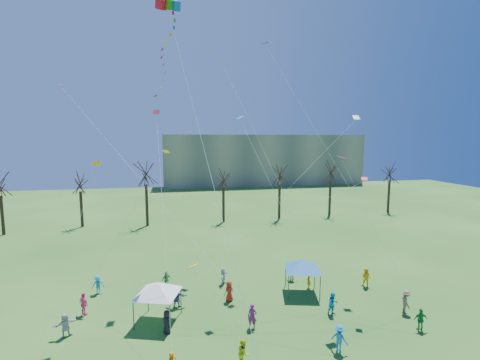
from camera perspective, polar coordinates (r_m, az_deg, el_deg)
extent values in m
cube|color=gray|center=(103.74, 3.93, 3.53)|extent=(60.00, 14.00, 15.00)
cylinder|color=black|center=(59.45, -35.50, -4.94)|extent=(0.44, 0.44, 5.76)
cylinder|color=black|center=(58.48, -25.43, -4.52)|extent=(0.44, 0.44, 5.68)
cylinder|color=black|center=(55.39, -15.61, -4.16)|extent=(0.44, 0.44, 6.71)
cylinder|color=black|center=(55.84, -2.84, -4.26)|extent=(0.44, 0.44, 5.85)
cylinder|color=black|center=(58.05, 6.73, -3.67)|extent=(0.44, 0.44, 6.25)
cylinder|color=black|center=(62.98, 15.08, -2.99)|extent=(0.44, 0.44, 6.31)
cylinder|color=black|center=(69.38, 24.03, -2.57)|extent=(0.44, 0.44, 6.01)
cube|color=red|center=(26.99, -13.32, 27.14)|extent=(0.87, 1.07, 0.95)
cube|color=#258C12|center=(26.98, -12.21, 27.17)|extent=(0.87, 1.07, 0.95)
cube|color=blue|center=(26.98, -11.09, 27.20)|extent=(0.87, 1.07, 0.95)
cylinder|color=white|center=(20.29, -5.54, 2.87)|extent=(0.02, 0.02, 23.31)
cylinder|color=#3F3F44|center=(27.31, -17.71, -21.23)|extent=(0.09, 0.09, 2.21)
cylinder|color=#3F3F44|center=(26.40, -11.86, -22.09)|extent=(0.09, 0.09, 2.21)
cylinder|color=#3F3F44|center=(29.54, -15.42, -18.87)|extent=(0.09, 0.09, 2.21)
cylinder|color=#3F3F44|center=(28.70, -10.04, -19.52)|extent=(0.09, 0.09, 2.21)
pyramid|color=white|center=(27.26, -13.86, -17.45)|extent=(4.01, 4.01, 0.95)
cylinder|color=#3F3F44|center=(30.66, 8.25, -17.69)|extent=(0.09, 0.09, 2.20)
cylinder|color=#3F3F44|center=(31.02, 13.51, -17.51)|extent=(0.09, 0.09, 2.20)
cylinder|color=#3F3F44|center=(33.14, 7.81, -15.72)|extent=(0.09, 0.09, 2.20)
cylinder|color=#3F3F44|center=(33.48, 12.64, -15.59)|extent=(0.09, 0.09, 2.20)
pyramid|color=#2262AC|center=(31.45, 10.62, -13.98)|extent=(4.07, 4.07, 0.94)
imported|color=#CCD216|center=(23.00, 0.59, -27.38)|extent=(0.79, 0.95, 1.79)
imported|color=#187DC2|center=(25.12, 16.62, -24.44)|extent=(1.25, 1.31, 1.79)
imported|color=#1C8436|center=(29.44, 28.46, -20.20)|extent=(1.03, 0.59, 1.65)
imported|color=silver|center=(28.49, -27.67, -21.04)|extent=(1.63, 1.23, 1.71)
imported|color=black|center=(26.55, -12.39, -22.55)|extent=(0.75, 0.95, 1.71)
imported|color=#862166|center=(26.51, 2.10, -22.24)|extent=(0.79, 0.66, 1.86)
imported|color=#0D8DBB|center=(29.16, 15.59, -19.66)|extent=(0.99, 0.83, 1.82)
imported|color=#856748|center=(31.42, 26.45, -18.09)|extent=(1.02, 1.35, 1.86)
imported|color=#FC549B|center=(30.73, -25.11, -18.61)|extent=(1.08, 1.09, 1.85)
imported|color=#4E4DA7|center=(29.79, -10.74, -18.99)|extent=(1.70, 0.92, 1.75)
imported|color=red|center=(30.23, -1.87, -18.41)|extent=(1.04, 0.92, 1.79)
imported|color=orange|center=(33.12, 11.65, -16.43)|extent=(0.53, 0.65, 1.55)
imported|color=yellow|center=(34.77, 20.78, -15.33)|extent=(1.13, 1.12, 1.84)
imported|color=#1785BE|center=(34.02, -23.09, -16.11)|extent=(1.15, 0.77, 1.66)
imported|color=green|center=(33.28, -12.46, -16.28)|extent=(1.00, 0.84, 1.60)
imported|color=silver|center=(33.42, -2.87, -16.01)|extent=(1.13, 1.54, 1.61)
imported|color=black|center=(34.62, 8.90, -15.09)|extent=(1.33, 1.19, 1.78)
cube|color=orange|center=(26.50, -23.32, 2.61)|extent=(0.77, 0.83, 0.36)
cylinder|color=white|center=(24.36, -27.11, -10.92)|extent=(0.01, 0.01, 12.82)
cube|color=#E225A7|center=(31.32, -14.08, 11.19)|extent=(0.64, 0.74, 0.37)
cylinder|color=white|center=(25.28, -13.07, -4.80)|extent=(0.01, 0.01, 19.50)
cube|color=#FFA71A|center=(22.73, -8.08, -14.35)|extent=(0.82, 0.77, 0.35)
cylinder|color=white|center=(22.57, -3.91, -20.51)|extent=(0.01, 0.01, 5.51)
cube|color=#19B8C2|center=(28.97, 0.04, 10.62)|extent=(0.77, 0.71, 0.29)
cylinder|color=white|center=(25.49, 7.42, -5.24)|extent=(0.01, 0.01, 17.60)
cube|color=blue|center=(37.45, 4.38, 22.30)|extent=(0.78, 0.73, 0.14)
cylinder|color=white|center=(30.52, 15.06, 4.24)|extent=(0.01, 0.01, 27.76)
cube|color=red|center=(29.18, 20.47, 0.19)|extent=(0.69, 0.74, 0.24)
cylinder|color=white|center=(25.90, -2.41, -10.79)|extent=(0.01, 0.01, 24.77)
cube|color=#69E937|center=(34.12, 19.22, 10.05)|extent=(0.73, 0.79, 0.44)
cylinder|color=white|center=(28.02, 5.95, -3.87)|extent=(0.01, 0.01, 23.72)
cube|color=purple|center=(37.85, -28.25, 14.15)|extent=(0.59, 0.69, 0.16)
cylinder|color=white|center=(29.57, -16.17, -0.40)|extent=(0.01, 0.01, 27.19)
cube|color=#FFB00D|center=(39.44, -3.03, 19.44)|extent=(0.81, 0.79, 0.23)
cylinder|color=white|center=(31.94, 4.87, 3.32)|extent=(0.01, 0.01, 26.35)
cube|color=#FA2997|center=(27.34, 17.04, 3.74)|extent=(0.79, 0.63, 0.23)
cylinder|color=white|center=(28.71, 21.98, -7.61)|extent=(0.01, 0.01, 12.02)
cube|color=#FFF71A|center=(28.11, -12.51, 4.78)|extent=(0.68, 0.74, 0.29)
cylinder|color=white|center=(28.59, -18.95, -7.12)|extent=(0.01, 0.01, 13.05)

